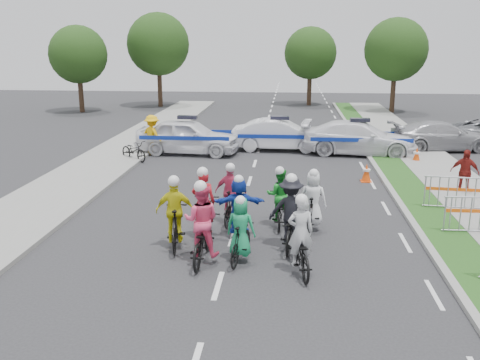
# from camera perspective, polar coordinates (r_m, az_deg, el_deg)

# --- Properties ---
(ground) EXTENTS (90.00, 90.00, 0.00)m
(ground) POSITION_cam_1_polar(r_m,az_deg,el_deg) (11.92, -2.35, -11.20)
(ground) COLOR #28282B
(ground) RESTS_ON ground
(curb_right) EXTENTS (0.20, 60.00, 0.12)m
(curb_right) POSITION_cam_1_polar(r_m,az_deg,el_deg) (16.84, 17.55, -3.80)
(curb_right) COLOR gray
(curb_right) RESTS_ON ground
(grass_strip) EXTENTS (1.20, 60.00, 0.11)m
(grass_strip) POSITION_cam_1_polar(r_m,az_deg,el_deg) (17.00, 19.86, -3.83)
(grass_strip) COLOR #204A17
(grass_strip) RESTS_ON ground
(sidewalk_left) EXTENTS (3.00, 60.00, 0.13)m
(sidewalk_left) POSITION_cam_1_polar(r_m,az_deg,el_deg) (18.28, -20.80, -2.62)
(sidewalk_left) COLOR gray
(sidewalk_left) RESTS_ON ground
(rider_0) EXTENTS (0.98, 1.95, 1.91)m
(rider_0) POSITION_cam_1_polar(r_m,az_deg,el_deg) (12.40, 6.43, -7.04)
(rider_0) COLOR black
(rider_0) RESTS_ON ground
(rider_1) EXTENTS (0.78, 1.66, 1.68)m
(rider_1) POSITION_cam_1_polar(r_m,az_deg,el_deg) (12.88, 0.07, -5.94)
(rider_1) COLOR black
(rider_1) RESTS_ON ground
(rider_2) EXTENTS (0.88, 2.03, 2.05)m
(rider_2) POSITION_cam_1_polar(r_m,az_deg,el_deg) (12.89, -4.09, -5.54)
(rider_2) COLOR black
(rider_2) RESTS_ON ground
(rider_3) EXTENTS (1.02, 1.91, 1.95)m
(rider_3) POSITION_cam_1_polar(r_m,az_deg,el_deg) (13.78, -6.87, -4.28)
(rider_3) COLOR black
(rider_3) RESTS_ON ground
(rider_4) EXTENTS (1.16, 2.01, 1.99)m
(rider_4) POSITION_cam_1_polar(r_m,az_deg,el_deg) (13.76, 5.40, -4.18)
(rider_4) COLOR black
(rider_4) RESTS_ON ground
(rider_5) EXTENTS (1.47, 1.74, 1.78)m
(rider_5) POSITION_cam_1_polar(r_m,az_deg,el_deg) (14.36, -0.11, -3.36)
(rider_5) COLOR black
(rider_5) RESTS_ON ground
(rider_6) EXTENTS (0.70, 1.96, 2.00)m
(rider_6) POSITION_cam_1_polar(r_m,az_deg,el_deg) (14.41, -3.87, -3.72)
(rider_6) COLOR black
(rider_6) RESTS_ON ground
(rider_7) EXTENTS (0.82, 1.76, 1.80)m
(rider_7) POSITION_cam_1_polar(r_m,az_deg,el_deg) (15.10, 7.75, -2.79)
(rider_7) COLOR black
(rider_7) RESTS_ON ground
(rider_8) EXTENTS (0.75, 1.76, 1.78)m
(rider_8) POSITION_cam_1_polar(r_m,az_deg,el_deg) (15.35, 4.20, -2.54)
(rider_8) COLOR black
(rider_8) RESTS_ON ground
(rider_9) EXTENTS (0.95, 1.77, 1.82)m
(rider_9) POSITION_cam_1_polar(r_m,az_deg,el_deg) (15.55, -0.98, -2.13)
(rider_9) COLOR black
(rider_9) RESTS_ON ground
(police_car_0) EXTENTS (4.97, 2.34, 1.65)m
(police_car_0) POSITION_cam_1_polar(r_m,az_deg,el_deg) (25.31, -5.59, 4.66)
(police_car_0) COLOR white
(police_car_0) RESTS_ON ground
(police_car_1) EXTENTS (4.58, 1.66, 1.50)m
(police_car_1) POSITION_cam_1_polar(r_m,az_deg,el_deg) (26.09, 4.23, 4.83)
(police_car_1) COLOR white
(police_car_1) RESTS_ON ground
(police_car_2) EXTENTS (5.54, 2.80, 1.54)m
(police_car_2) POSITION_cam_1_polar(r_m,az_deg,el_deg) (25.66, 12.57, 4.40)
(police_car_2) COLOR white
(police_car_2) RESTS_ON ground
(civilian_sedan) EXTENTS (5.14, 2.72, 1.42)m
(civilian_sedan) POSITION_cam_1_polar(r_m,az_deg,el_deg) (27.75, 20.64, 4.43)
(civilian_sedan) COLOR #A6A6AB
(civilian_sedan) RESTS_ON ground
(spectator_2) EXTENTS (1.01, 0.69, 1.60)m
(spectator_2) POSITION_cam_1_polar(r_m,az_deg,el_deg) (19.94, 22.83, 0.77)
(spectator_2) COLOR maroon
(spectator_2) RESTS_ON ground
(marshal_hiviz) EXTENTS (1.40, 1.23, 1.88)m
(marshal_hiviz) POSITION_cam_1_polar(r_m,az_deg,el_deg) (25.12, -9.33, 4.73)
(marshal_hiviz) COLOR #F6B40C
(marshal_hiviz) RESTS_ON ground
(barrier_1) EXTENTS (2.01, 0.54, 1.12)m
(barrier_1) POSITION_cam_1_polar(r_m,az_deg,el_deg) (15.94, 24.26, -3.58)
(barrier_1) COLOR #A5A8AD
(barrier_1) RESTS_ON ground
(barrier_2) EXTENTS (2.04, 0.67, 1.12)m
(barrier_2) POSITION_cam_1_polar(r_m,az_deg,el_deg) (17.92, 22.10, -1.42)
(barrier_2) COLOR #A5A8AD
(barrier_2) RESTS_ON ground
(cone_0) EXTENTS (0.40, 0.40, 0.70)m
(cone_0) POSITION_cam_1_polar(r_m,az_deg,el_deg) (20.76, 13.33, 0.75)
(cone_0) COLOR #F24C0C
(cone_0) RESTS_ON ground
(cone_1) EXTENTS (0.40, 0.40, 0.70)m
(cone_1) POSITION_cam_1_polar(r_m,az_deg,el_deg) (24.56, 18.32, 2.52)
(cone_1) COLOR #F24C0C
(cone_1) RESTS_ON ground
(parked_bike) EXTENTS (1.72, 1.55, 0.91)m
(parked_bike) POSITION_cam_1_polar(r_m,az_deg,el_deg) (24.23, -11.27, 3.10)
(parked_bike) COLOR black
(parked_bike) RESTS_ON ground
(tree_0) EXTENTS (4.20, 4.20, 6.30)m
(tree_0) POSITION_cam_1_polar(r_m,az_deg,el_deg) (41.62, -16.89, 12.68)
(tree_0) COLOR #382619
(tree_0) RESTS_ON ground
(tree_1) EXTENTS (4.55, 4.55, 6.82)m
(tree_1) POSITION_cam_1_polar(r_m,az_deg,el_deg) (41.32, 16.30, 13.20)
(tree_1) COLOR #382619
(tree_1) RESTS_ON ground
(tree_3) EXTENTS (4.90, 4.90, 7.35)m
(tree_3) POSITION_cam_1_polar(r_m,az_deg,el_deg) (43.89, -8.71, 14.12)
(tree_3) COLOR #382619
(tree_3) RESTS_ON ground
(tree_4) EXTENTS (4.20, 4.20, 6.30)m
(tree_4) POSITION_cam_1_polar(r_m,az_deg,el_deg) (44.66, 7.52, 13.26)
(tree_4) COLOR #382619
(tree_4) RESTS_ON ground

